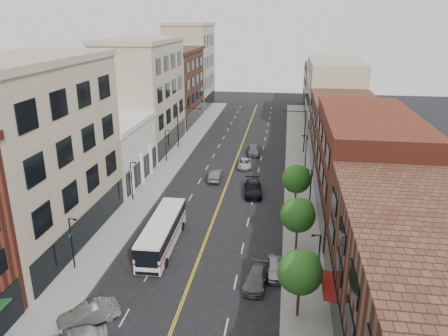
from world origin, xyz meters
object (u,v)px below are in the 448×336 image
at_px(car_lane_behind, 216,175).
at_px(car_lane_b, 245,163).
at_px(car_angle_b, 89,314).
at_px(car_lane_c, 253,150).
at_px(car_parked_far, 275,268).
at_px(car_lane_a, 253,189).
at_px(city_bus, 162,231).
at_px(car_parked_mid, 256,278).

relative_size(car_lane_behind, car_lane_b, 0.99).
relative_size(car_angle_b, car_lane_b, 1.00).
height_order(car_lane_b, car_lane_c, car_lane_c).
bearing_deg(car_parked_far, car_lane_c, 93.00).
distance_m(car_lane_a, car_lane_c, 17.50).
height_order(city_bus, car_parked_mid, city_bus).
bearing_deg(car_parked_far, city_bus, 158.22).
height_order(car_parked_far, car_lane_b, car_parked_far).
distance_m(city_bus, car_parked_far, 12.04).
xyz_separation_m(car_parked_far, car_lane_c, (-4.86, 36.03, 0.12)).
bearing_deg(city_bus, car_parked_far, -18.66).
xyz_separation_m(car_parked_mid, car_lane_a, (-1.92, 20.42, 0.15)).
xyz_separation_m(car_lane_behind, car_lane_c, (4.34, 12.92, 0.06)).
bearing_deg(city_bus, car_lane_c, 76.94).
distance_m(car_lane_b, car_lane_c, 6.81).
bearing_deg(car_lane_behind, car_lane_b, -120.75).
distance_m(city_bus, car_lane_c, 33.18).
distance_m(car_angle_b, car_parked_far, 16.29).
distance_m(city_bus, car_lane_a, 17.05).
bearing_deg(car_parked_far, car_parked_mid, -135.67).
relative_size(city_bus, car_parked_far, 2.84).
relative_size(car_parked_mid, car_lane_a, 0.82).
xyz_separation_m(car_lane_a, car_lane_b, (-2.15, 10.69, -0.17)).
bearing_deg(city_bus, car_lane_a, 60.60).
bearing_deg(car_angle_b, car_parked_mid, 79.29).
relative_size(city_bus, car_lane_b, 2.52).
bearing_deg(car_lane_b, car_lane_c, 77.96).
bearing_deg(car_parked_mid, car_lane_c, 99.91).
relative_size(car_angle_b, car_lane_c, 0.97).
bearing_deg(car_parked_mid, city_bus, 156.44).
distance_m(city_bus, car_angle_b, 12.39).
distance_m(car_parked_mid, car_parked_far, 2.44).
xyz_separation_m(car_parked_mid, car_lane_b, (-4.07, 31.11, -0.03)).
bearing_deg(car_lane_c, car_parked_mid, -89.95).
xyz_separation_m(car_angle_b, car_lane_c, (8.98, 44.63, 0.05)).
xyz_separation_m(car_angle_b, car_lane_a, (10.32, 27.18, 0.06)).
xyz_separation_m(car_lane_behind, car_lane_a, (5.68, -4.53, 0.06)).
relative_size(city_bus, car_parked_mid, 2.52).
distance_m(car_lane_a, car_lane_b, 10.91).
relative_size(car_lane_behind, car_lane_c, 0.96).
height_order(car_parked_far, car_lane_behind, car_lane_behind).
relative_size(city_bus, car_lane_a, 2.06).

